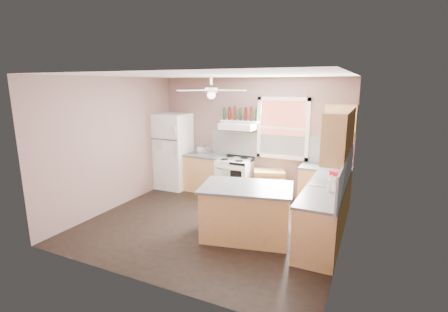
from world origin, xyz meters
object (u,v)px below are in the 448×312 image
at_px(toaster, 204,150).
at_px(stove, 234,177).
at_px(refrigerator, 173,151).
at_px(cart, 269,185).
at_px(island, 246,213).

relative_size(toaster, stove, 0.33).
height_order(refrigerator, stove, refrigerator).
xyz_separation_m(refrigerator, cart, (2.45, 0.16, -0.59)).
relative_size(cart, island, 0.47).
relative_size(stove, cart, 1.28).
bearing_deg(refrigerator, cart, 2.12).
bearing_deg(refrigerator, toaster, 6.79).
bearing_deg(refrigerator, stove, 2.16).
xyz_separation_m(refrigerator, toaster, (0.82, 0.12, 0.07)).
height_order(toaster, stove, toaster).
height_order(refrigerator, cart, refrigerator).
bearing_deg(cart, refrigerator, 162.22).
distance_m(toaster, cart, 1.76).
bearing_deg(refrigerator, island, -35.47).
height_order(stove, island, same).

